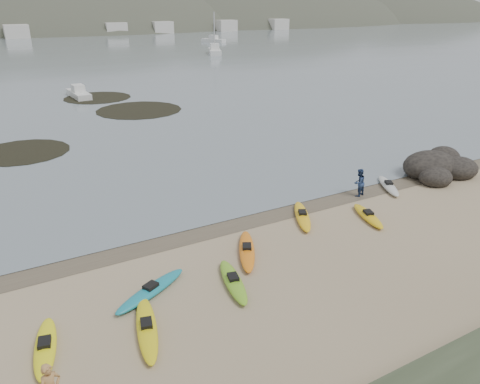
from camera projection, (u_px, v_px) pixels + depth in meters
ground at (240, 218)px, 25.02m from camera, size 600.00×600.00×0.00m
wet_sand at (243, 220)px, 24.78m from camera, size 60.00×60.00×0.00m
kayaks at (255, 254)px, 21.11m from camera, size 22.58×9.27×0.34m
person_east at (359, 183)px, 27.54m from camera, size 0.92×0.78×1.68m
rock_cluster at (438, 171)px, 31.20m from camera, size 5.48×4.06×1.95m
kelp_mats at (101, 114)px, 47.93m from camera, size 20.46×26.32×0.04m
moored_boats at (52, 60)px, 86.59m from camera, size 95.62×70.36×1.25m
far_hills at (100, 66)px, 205.09m from camera, size 550.00×135.00×80.00m
far_town at (24, 31)px, 143.65m from camera, size 199.00×5.00×4.00m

